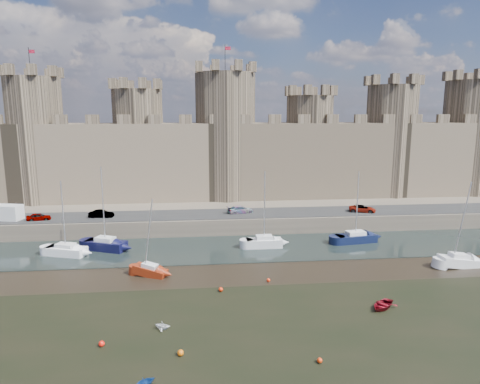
{
  "coord_description": "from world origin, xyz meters",
  "views": [
    {
      "loc": [
        -3.37,
        -32.2,
        18.58
      ],
      "look_at": [
        2.09,
        22.0,
        8.32
      ],
      "focal_mm": 32.0,
      "sensor_mm": 36.0,
      "label": 1
    }
  ],
  "objects_px": {
    "van": "(4,213)",
    "sailboat_4": "(150,270)",
    "car_3": "(362,209)",
    "sailboat_0": "(66,250)",
    "car_1": "(101,214)",
    "dinghy_1": "(144,383)",
    "sailboat_3": "(355,237)",
    "sailboat_5": "(459,261)",
    "sailboat_1": "(105,244)",
    "car_2": "(240,210)",
    "sailboat_2": "(264,242)",
    "car_0": "(39,217)"
  },
  "relations": [
    {
      "from": "van",
      "to": "sailboat_4",
      "type": "bearing_deg",
      "value": -24.41
    },
    {
      "from": "van",
      "to": "car_3",
      "type": "bearing_deg",
      "value": 13.09
    },
    {
      "from": "van",
      "to": "sailboat_0",
      "type": "xyz_separation_m",
      "value": [
        11.75,
        -10.18,
        -2.89
      ]
    },
    {
      "from": "car_1",
      "to": "dinghy_1",
      "type": "xyz_separation_m",
      "value": [
        10.98,
        -38.98,
        -2.72
      ]
    },
    {
      "from": "van",
      "to": "sailboat_3",
      "type": "distance_m",
      "value": 52.33
    },
    {
      "from": "car_3",
      "to": "sailboat_5",
      "type": "relative_size",
      "value": 0.4
    },
    {
      "from": "car_1",
      "to": "sailboat_3",
      "type": "height_order",
      "value": "sailboat_3"
    },
    {
      "from": "car_3",
      "to": "sailboat_3",
      "type": "relative_size",
      "value": 0.41
    },
    {
      "from": "sailboat_1",
      "to": "sailboat_4",
      "type": "xyz_separation_m",
      "value": [
        6.99,
        -9.85,
        -0.19
      ]
    },
    {
      "from": "van",
      "to": "sailboat_3",
      "type": "bearing_deg",
      "value": 4.29
    },
    {
      "from": "sailboat_0",
      "to": "dinghy_1",
      "type": "relative_size",
      "value": 6.71
    },
    {
      "from": "car_1",
      "to": "sailboat_1",
      "type": "xyz_separation_m",
      "value": [
        2.22,
        -8.48,
        -2.24
      ]
    },
    {
      "from": "car_2",
      "to": "sailboat_2",
      "type": "bearing_deg",
      "value": 178.5
    },
    {
      "from": "car_2",
      "to": "sailboat_2",
      "type": "xyz_separation_m",
      "value": [
        2.28,
        -10.24,
        -2.27
      ]
    },
    {
      "from": "car_0",
      "to": "dinghy_1",
      "type": "xyz_separation_m",
      "value": [
        19.91,
        -38.13,
        -2.69
      ]
    },
    {
      "from": "car_0",
      "to": "sailboat_2",
      "type": "distance_m",
      "value": 33.98
    },
    {
      "from": "sailboat_3",
      "to": "dinghy_1",
      "type": "bearing_deg",
      "value": -139.09
    },
    {
      "from": "sailboat_4",
      "to": "dinghy_1",
      "type": "height_order",
      "value": "sailboat_4"
    },
    {
      "from": "sailboat_5",
      "to": "car_2",
      "type": "bearing_deg",
      "value": 138.15
    },
    {
      "from": "sailboat_1",
      "to": "sailboat_2",
      "type": "bearing_deg",
      "value": 20.08
    },
    {
      "from": "sailboat_2",
      "to": "dinghy_1",
      "type": "distance_m",
      "value": 32.22
    },
    {
      "from": "sailboat_0",
      "to": "sailboat_1",
      "type": "bearing_deg",
      "value": 37.74
    },
    {
      "from": "sailboat_4",
      "to": "dinghy_1",
      "type": "xyz_separation_m",
      "value": [
        1.77,
        -20.64,
        -0.3
      ]
    },
    {
      "from": "car_3",
      "to": "sailboat_1",
      "type": "height_order",
      "value": "sailboat_1"
    },
    {
      "from": "sailboat_5",
      "to": "car_0",
      "type": "bearing_deg",
      "value": 158.73
    },
    {
      "from": "car_2",
      "to": "sailboat_1",
      "type": "height_order",
      "value": "sailboat_1"
    },
    {
      "from": "car_3",
      "to": "sailboat_5",
      "type": "distance_m",
      "value": 19.39
    },
    {
      "from": "sailboat_1",
      "to": "dinghy_1",
      "type": "bearing_deg",
      "value": -51.36
    },
    {
      "from": "car_1",
      "to": "sailboat_4",
      "type": "xyz_separation_m",
      "value": [
        9.21,
        -18.33,
        -2.43
      ]
    },
    {
      "from": "car_1",
      "to": "sailboat_4",
      "type": "bearing_deg",
      "value": -149.51
    },
    {
      "from": "car_1",
      "to": "sailboat_0",
      "type": "height_order",
      "value": "sailboat_0"
    },
    {
      "from": "car_2",
      "to": "car_3",
      "type": "height_order",
      "value": "car_2"
    },
    {
      "from": "car_2",
      "to": "sailboat_0",
      "type": "distance_m",
      "value": 26.55
    },
    {
      "from": "car_0",
      "to": "sailboat_4",
      "type": "bearing_deg",
      "value": -142.43
    },
    {
      "from": "sailboat_4",
      "to": "car_3",
      "type": "bearing_deg",
      "value": 52.25
    },
    {
      "from": "car_3",
      "to": "sailboat_0",
      "type": "relative_size",
      "value": 0.43
    },
    {
      "from": "car_2",
      "to": "car_1",
      "type": "bearing_deg",
      "value": 78.06
    },
    {
      "from": "van",
      "to": "dinghy_1",
      "type": "relative_size",
      "value": 3.62
    },
    {
      "from": "car_3",
      "to": "sailboat_0",
      "type": "height_order",
      "value": "sailboat_0"
    },
    {
      "from": "sailboat_4",
      "to": "dinghy_1",
      "type": "relative_size",
      "value": 6.15
    },
    {
      "from": "dinghy_1",
      "to": "sailboat_0",
      "type": "bearing_deg",
      "value": -1.47
    },
    {
      "from": "sailboat_0",
      "to": "sailboat_3",
      "type": "height_order",
      "value": "sailboat_3"
    },
    {
      "from": "car_2",
      "to": "sailboat_5",
      "type": "bearing_deg",
      "value": -142.94
    },
    {
      "from": "van",
      "to": "sailboat_0",
      "type": "bearing_deg",
      "value": -27.29
    },
    {
      "from": "car_2",
      "to": "sailboat_4",
      "type": "height_order",
      "value": "sailboat_4"
    },
    {
      "from": "sailboat_5",
      "to": "car_1",
      "type": "bearing_deg",
      "value": 154.59
    },
    {
      "from": "sailboat_3",
      "to": "sailboat_4",
      "type": "relative_size",
      "value": 1.13
    },
    {
      "from": "car_2",
      "to": "sailboat_0",
      "type": "height_order",
      "value": "sailboat_0"
    },
    {
      "from": "car_2",
      "to": "dinghy_1",
      "type": "distance_m",
      "value": 41.25
    },
    {
      "from": "sailboat_2",
      "to": "car_3",
      "type": "bearing_deg",
      "value": 26.49
    }
  ]
}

